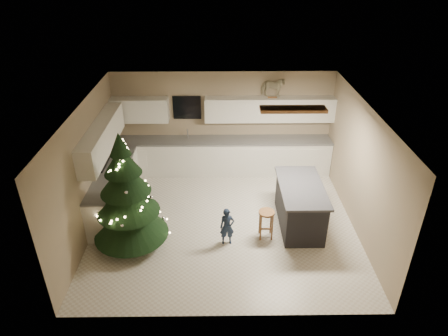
{
  "coord_description": "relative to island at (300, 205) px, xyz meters",
  "views": [
    {
      "loc": [
        -0.09,
        -6.96,
        5.25
      ],
      "look_at": [
        0.0,
        0.35,
        1.15
      ],
      "focal_mm": 32.0,
      "sensor_mm": 36.0,
      "label": 1
    }
  ],
  "objects": [
    {
      "name": "rocking_horse",
      "position": [
        -0.39,
        2.4,
        1.78
      ],
      "size": [
        0.61,
        0.36,
        0.51
      ],
      "rotation": [
        0.0,
        0.0,
        1.39
      ],
      "color": "#975B33",
      "rests_on": "cabinetry"
    },
    {
      "name": "room_shell",
      "position": [
        -1.56,
        0.07,
        1.27
      ],
      "size": [
        5.52,
        5.02,
        2.61
      ],
      "color": "#9D8769",
      "rests_on": "ground_plane"
    },
    {
      "name": "toddler",
      "position": [
        -1.54,
        -0.6,
        -0.08
      ],
      "size": [
        0.31,
        0.22,
        0.8
      ],
      "primitive_type": "imported",
      "rotation": [
        0.0,
        0.0,
        0.09
      ],
      "color": "black",
      "rests_on": "ground_plane"
    },
    {
      "name": "bar_stool",
      "position": [
        -0.75,
        -0.42,
        -0.01
      ],
      "size": [
        0.32,
        0.32,
        0.62
      ],
      "rotation": [
        0.0,
        0.0,
        0.29
      ],
      "color": "#975B33",
      "rests_on": "ground_plane"
    },
    {
      "name": "ground_plane",
      "position": [
        -1.59,
        0.07,
        -0.48
      ],
      "size": [
        5.5,
        5.5,
        0.0
      ],
      "primitive_type": "plane",
      "color": "silver"
    },
    {
      "name": "cabinetry",
      "position": [
        -2.5,
        1.72,
        0.28
      ],
      "size": [
        5.5,
        3.2,
        2.0
      ],
      "color": "silver",
      "rests_on": "ground_plane"
    },
    {
      "name": "island",
      "position": [
        0.0,
        0.0,
        0.0
      ],
      "size": [
        0.9,
        1.7,
        0.95
      ],
      "color": "black",
      "rests_on": "ground_plane"
    },
    {
      "name": "christmas_tree",
      "position": [
        -3.44,
        -0.57,
        0.51
      ],
      "size": [
        1.51,
        1.46,
        2.42
      ],
      "rotation": [
        0.0,
        0.0,
        -0.13
      ],
      "color": "#3F2816",
      "rests_on": "ground_plane"
    }
  ]
}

